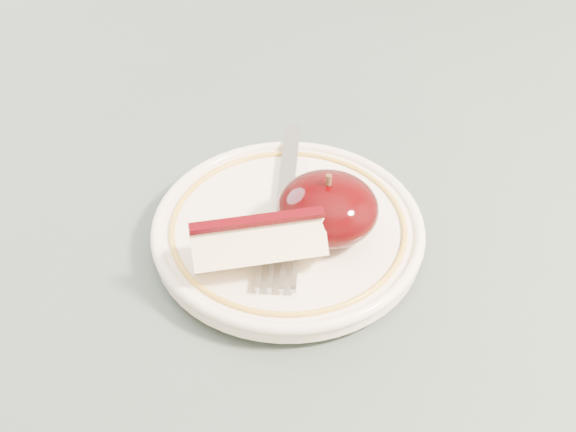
# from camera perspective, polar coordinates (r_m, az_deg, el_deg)

# --- Properties ---
(table) EXTENTS (0.90, 0.90, 0.75)m
(table) POSITION_cam_1_polar(r_m,az_deg,el_deg) (0.68, -5.48, -4.68)
(table) COLOR brown
(table) RESTS_ON ground
(plate) EXTENTS (0.20, 0.20, 0.02)m
(plate) POSITION_cam_1_polar(r_m,az_deg,el_deg) (0.58, 0.00, -1.03)
(plate) COLOR beige
(plate) RESTS_ON table
(apple_half) EXTENTS (0.07, 0.07, 0.05)m
(apple_half) POSITION_cam_1_polar(r_m,az_deg,el_deg) (0.55, 2.82, 0.52)
(apple_half) COLOR black
(apple_half) RESTS_ON plate
(apple_wedge) EXTENTS (0.10, 0.06, 0.04)m
(apple_wedge) POSITION_cam_1_polar(r_m,az_deg,el_deg) (0.53, -2.15, -1.92)
(apple_wedge) COLOR #FAECB8
(apple_wedge) RESTS_ON plate
(fork) EXTENTS (0.03, 0.18, 0.00)m
(fork) POSITION_cam_1_polar(r_m,az_deg,el_deg) (0.58, -0.24, 0.84)
(fork) COLOR gray
(fork) RESTS_ON plate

